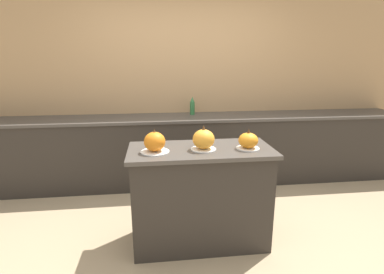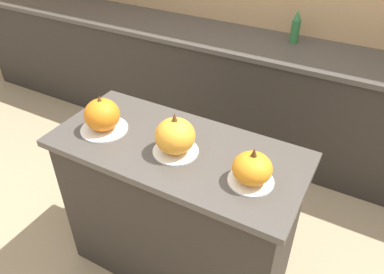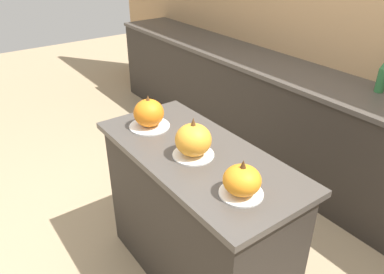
{
  "view_description": "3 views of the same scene",
  "coord_description": "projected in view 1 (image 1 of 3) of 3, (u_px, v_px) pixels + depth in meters",
  "views": [
    {
      "loc": [
        -0.38,
        -2.45,
        1.68
      ],
      "look_at": [
        -0.07,
        0.03,
        1.01
      ],
      "focal_mm": 28.0,
      "sensor_mm": 36.0,
      "label": 1
    },
    {
      "loc": [
        0.75,
        -1.21,
        2.01
      ],
      "look_at": [
        0.08,
        0.01,
        0.99
      ],
      "focal_mm": 35.0,
      "sensor_mm": 36.0,
      "label": 2
    },
    {
      "loc": [
        1.35,
        -1.01,
        1.93
      ],
      "look_at": [
        -0.0,
        -0.03,
        1.01
      ],
      "focal_mm": 35.0,
      "sensor_mm": 36.0,
      "label": 3
    }
  ],
  "objects": [
    {
      "name": "pumpkin_cake_center",
      "position": [
        204.0,
        140.0,
        2.54
      ],
      "size": [
        0.22,
        0.22,
        0.22
      ],
      "color": "white",
      "rests_on": "kitchen_island"
    },
    {
      "name": "back_counter",
      "position": [
        185.0,
        150.0,
        4.05
      ],
      "size": [
        6.0,
        0.6,
        0.93
      ],
      "color": "#2D2823",
      "rests_on": "ground_plane"
    },
    {
      "name": "pumpkin_cake_right",
      "position": [
        248.0,
        141.0,
        2.57
      ],
      "size": [
        0.2,
        0.2,
        0.18
      ],
      "color": "white",
      "rests_on": "kitchen_island"
    },
    {
      "name": "ground_plane",
      "position": [
        200.0,
        241.0,
        2.83
      ],
      "size": [
        12.0,
        12.0,
        0.0
      ],
      "primitive_type": "plane",
      "color": "tan"
    },
    {
      "name": "wall_back",
      "position": [
        182.0,
        89.0,
        4.17
      ],
      "size": [
        8.0,
        0.06,
        2.5
      ],
      "color": "tan",
      "rests_on": "ground_plane"
    },
    {
      "name": "kitchen_island",
      "position": [
        200.0,
        196.0,
        2.71
      ],
      "size": [
        1.25,
        0.58,
        0.91
      ],
      "color": "#2D2823",
      "rests_on": "ground_plane"
    },
    {
      "name": "bottle_tall",
      "position": [
        192.0,
        106.0,
        4.04
      ],
      "size": [
        0.07,
        0.07,
        0.24
      ],
      "color": "#2D6B38",
      "rests_on": "back_counter"
    },
    {
      "name": "pumpkin_cake_left",
      "position": [
        155.0,
        142.0,
        2.47
      ],
      "size": [
        0.24,
        0.24,
        0.2
      ],
      "color": "white",
      "rests_on": "kitchen_island"
    }
  ]
}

